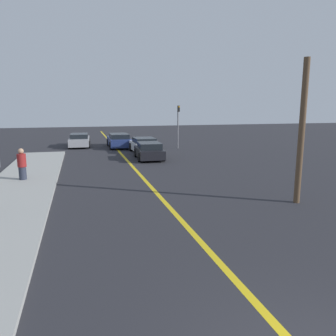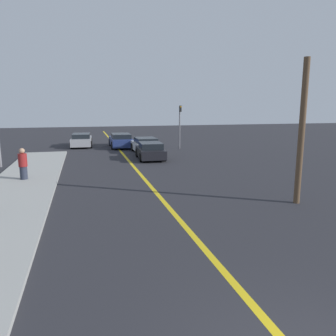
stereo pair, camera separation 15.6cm
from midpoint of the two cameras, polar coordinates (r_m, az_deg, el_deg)
road_center_line at (r=21.70m, az=-6.62°, el=0.52°), size 0.20×60.00×0.01m
sidewalk_left at (r=16.35m, az=-24.93°, el=-3.59°), size 3.19×25.05×0.13m
car_near_right_lane at (r=23.95m, az=-3.50°, el=2.98°), size 2.03×3.91×1.23m
car_ahead_center at (r=27.35m, az=-4.38°, el=3.99°), size 2.04×3.98×1.25m
car_far_distant at (r=31.22m, az=-8.70°, el=4.77°), size 2.03×4.76×1.29m
car_parked_left_lot at (r=32.49m, az=-15.30°, el=4.71°), size 2.09×4.66×1.25m
pedestrian_far_standing at (r=18.23m, az=-24.32°, el=0.59°), size 0.43×0.43×1.60m
traffic_light at (r=29.75m, az=1.62°, el=7.97°), size 0.18×0.40×3.86m
utility_pole at (r=13.75m, az=21.94°, el=5.73°), size 0.24×0.24×5.63m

